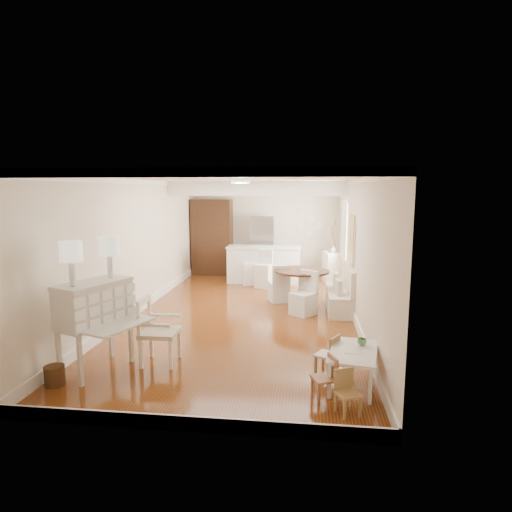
% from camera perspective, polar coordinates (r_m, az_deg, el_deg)
% --- Properties ---
extents(room, '(9.00, 9.04, 2.82)m').
position_cam_1_polar(room, '(9.07, -1.04, 4.99)').
color(room, brown).
rests_on(room, ground).
extents(secretary_bureau, '(1.34, 1.35, 1.32)m').
position_cam_1_polar(secretary_bureau, '(6.57, -20.61, -8.80)').
color(secretary_bureau, silver).
rests_on(secretary_bureau, ground).
extents(gustavian_armchair, '(0.58, 0.58, 1.00)m').
position_cam_1_polar(gustavian_armchair, '(6.62, -12.68, -9.74)').
color(gustavian_armchair, white).
rests_on(gustavian_armchair, ground).
extents(wicker_basket, '(0.30, 0.30, 0.26)m').
position_cam_1_polar(wicker_basket, '(6.50, -25.27, -14.20)').
color(wicker_basket, '#4C2F17').
rests_on(wicker_basket, ground).
extents(kids_table, '(0.77, 1.08, 0.49)m').
position_cam_1_polar(kids_table, '(5.98, 12.79, -14.37)').
color(kids_table, white).
rests_on(kids_table, ground).
extents(kids_chair_a, '(0.35, 0.35, 0.56)m').
position_cam_1_polar(kids_chair_a, '(5.56, 9.03, -15.73)').
color(kids_chair_a, '#9D6A47').
rests_on(kids_chair_a, ground).
extents(kids_chair_b, '(0.39, 0.39, 0.59)m').
position_cam_1_polar(kids_chair_b, '(6.25, 9.42, -12.79)').
color(kids_chair_b, '#997545').
rests_on(kids_chair_b, ground).
extents(kids_chair_c, '(0.34, 0.34, 0.53)m').
position_cam_1_polar(kids_chair_c, '(5.28, 12.20, -17.41)').
color(kids_chair_c, '#AB814D').
rests_on(kids_chair_c, ground).
extents(banquette, '(0.52, 1.60, 0.98)m').
position_cam_1_polar(banquette, '(9.41, 11.03, -4.22)').
color(banquette, silver).
rests_on(banquette, ground).
extents(dining_table, '(1.59, 1.59, 0.83)m').
position_cam_1_polar(dining_table, '(9.61, 6.12, -4.29)').
color(dining_table, '#462716').
rests_on(dining_table, ground).
extents(slip_chair_near, '(0.62, 0.62, 0.92)m').
position_cam_1_polar(slip_chair_near, '(8.98, 6.34, -4.95)').
color(slip_chair_near, white).
rests_on(slip_chair_near, ground).
extents(slip_chair_far, '(0.55, 0.56, 0.89)m').
position_cam_1_polar(slip_chair_far, '(9.98, 3.07, -3.59)').
color(slip_chair_far, silver).
rests_on(slip_chair_far, ground).
extents(breakfast_counter, '(2.05, 0.65, 1.03)m').
position_cam_1_polar(breakfast_counter, '(11.98, 1.04, -1.16)').
color(breakfast_counter, white).
rests_on(breakfast_counter, ground).
extents(bar_stool_left, '(0.47, 0.47, 0.98)m').
position_cam_1_polar(bar_stool_left, '(11.76, -0.81, -1.46)').
color(bar_stool_left, white).
rests_on(bar_stool_left, ground).
extents(bar_stool_right, '(0.49, 0.49, 1.00)m').
position_cam_1_polar(bar_stool_right, '(11.41, 1.01, -1.74)').
color(bar_stool_right, white).
rests_on(bar_stool_right, ground).
extents(pantry_cabinet, '(1.20, 0.60, 2.30)m').
position_cam_1_polar(pantry_cabinet, '(13.21, -5.86, 2.51)').
color(pantry_cabinet, '#381E11').
rests_on(pantry_cabinet, ground).
extents(fridge, '(0.75, 0.65, 1.80)m').
position_cam_1_polar(fridge, '(12.94, 2.38, 1.30)').
color(fridge, silver).
rests_on(fridge, ground).
extents(sideboard, '(0.53, 0.94, 0.85)m').
position_cam_1_polar(sideboard, '(12.25, 10.06, -1.50)').
color(sideboard, white).
rests_on(sideboard, ground).
extents(pencil_cup, '(0.15, 0.15, 0.09)m').
position_cam_1_polar(pencil_cup, '(6.08, 13.94, -11.05)').
color(pencil_cup, '#5C9456').
rests_on(pencil_cup, kids_table).
extents(branch_vase, '(0.24, 0.24, 0.19)m').
position_cam_1_polar(branch_vase, '(12.19, 10.28, 0.93)').
color(branch_vase, white).
rests_on(branch_vase, sideboard).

